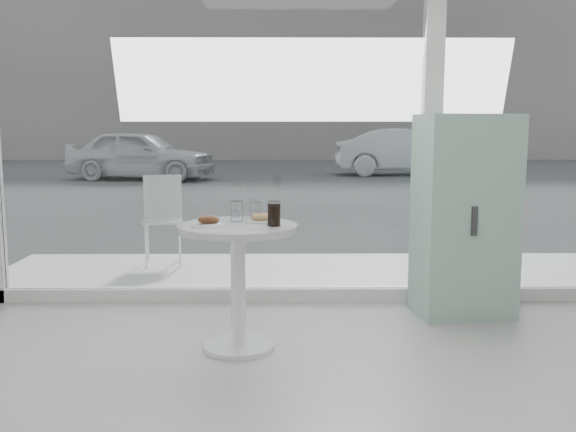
{
  "coord_description": "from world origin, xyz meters",
  "views": [
    {
      "loc": [
        -0.24,
        -1.89,
        1.35
      ],
      "look_at": [
        -0.2,
        1.7,
        0.85
      ],
      "focal_mm": 40.0,
      "sensor_mm": 36.0,
      "label": 1
    }
  ],
  "objects_px": {
    "mint_cabinet": "(465,216)",
    "car_silver": "(406,152)",
    "water_tumbler_a": "(237,212)",
    "water_tumbler_b": "(255,212)",
    "main_table": "(238,261)",
    "patio_chair": "(163,213)",
    "car_white": "(141,155)",
    "cola_glass": "(274,214)",
    "plate_fritter": "(209,222)",
    "plate_donut": "(261,219)"
  },
  "relations": [
    {
      "from": "plate_fritter",
      "to": "plate_donut",
      "type": "xyz_separation_m",
      "value": [
        0.3,
        0.16,
        -0.01
      ]
    },
    {
      "from": "car_white",
      "to": "car_silver",
      "type": "height_order",
      "value": "car_silver"
    },
    {
      "from": "car_silver",
      "to": "water_tumbler_a",
      "type": "bearing_deg",
      "value": 167.28
    },
    {
      "from": "mint_cabinet",
      "to": "plate_fritter",
      "type": "distance_m",
      "value": 1.9
    },
    {
      "from": "main_table",
      "to": "cola_glass",
      "type": "distance_m",
      "value": 0.37
    },
    {
      "from": "main_table",
      "to": "plate_fritter",
      "type": "distance_m",
      "value": 0.3
    },
    {
      "from": "car_silver",
      "to": "plate_donut",
      "type": "relative_size",
      "value": 20.1
    },
    {
      "from": "plate_fritter",
      "to": "car_white",
      "type": "bearing_deg",
      "value": 103.95
    },
    {
      "from": "car_silver",
      "to": "water_tumbler_a",
      "type": "height_order",
      "value": "car_silver"
    },
    {
      "from": "main_table",
      "to": "patio_chair",
      "type": "bearing_deg",
      "value": 110.81
    },
    {
      "from": "patio_chair",
      "to": "plate_donut",
      "type": "distance_m",
      "value": 2.43
    },
    {
      "from": "plate_fritter",
      "to": "plate_donut",
      "type": "relative_size",
      "value": 1.04
    },
    {
      "from": "mint_cabinet",
      "to": "car_silver",
      "type": "xyz_separation_m",
      "value": [
        2.14,
        13.26,
        -0.07
      ]
    },
    {
      "from": "mint_cabinet",
      "to": "plate_fritter",
      "type": "xyz_separation_m",
      "value": [
        -1.73,
        -0.77,
        0.08
      ]
    },
    {
      "from": "main_table",
      "to": "patio_chair",
      "type": "distance_m",
      "value": 2.45
    },
    {
      "from": "cola_glass",
      "to": "main_table",
      "type": "bearing_deg",
      "value": 166.18
    },
    {
      "from": "plate_donut",
      "to": "cola_glass",
      "type": "bearing_deg",
      "value": -61.89
    },
    {
      "from": "mint_cabinet",
      "to": "car_silver",
      "type": "height_order",
      "value": "mint_cabinet"
    },
    {
      "from": "car_white",
      "to": "patio_chair",
      "type": "bearing_deg",
      "value": -154.64
    },
    {
      "from": "patio_chair",
      "to": "mint_cabinet",
      "type": "bearing_deg",
      "value": -41.94
    },
    {
      "from": "car_white",
      "to": "plate_fritter",
      "type": "distance_m",
      "value": 13.03
    },
    {
      "from": "car_silver",
      "to": "water_tumbler_b",
      "type": "height_order",
      "value": "car_silver"
    },
    {
      "from": "main_table",
      "to": "patio_chair",
      "type": "xyz_separation_m",
      "value": [
        -0.87,
        2.29,
        -0.02
      ]
    },
    {
      "from": "mint_cabinet",
      "to": "water_tumbler_a",
      "type": "relative_size",
      "value": 11.45
    },
    {
      "from": "car_white",
      "to": "car_silver",
      "type": "xyz_separation_m",
      "value": [
        7.02,
        1.39,
        0.01
      ]
    },
    {
      "from": "plate_fritter",
      "to": "mint_cabinet",
      "type": "bearing_deg",
      "value": 23.87
    },
    {
      "from": "water_tumbler_a",
      "to": "water_tumbler_b",
      "type": "relative_size",
      "value": 1.07
    },
    {
      "from": "car_white",
      "to": "water_tumbler_b",
      "type": "xyz_separation_m",
      "value": [
        3.41,
        -12.43,
        0.18
      ]
    },
    {
      "from": "mint_cabinet",
      "to": "cola_glass",
      "type": "relative_size",
      "value": 9.82
    },
    {
      "from": "water_tumbler_a",
      "to": "mint_cabinet",
      "type": "bearing_deg",
      "value": 20.0
    },
    {
      "from": "plate_donut",
      "to": "water_tumbler_a",
      "type": "relative_size",
      "value": 1.55
    },
    {
      "from": "car_white",
      "to": "cola_glass",
      "type": "distance_m",
      "value": 13.13
    },
    {
      "from": "car_white",
      "to": "plate_fritter",
      "type": "relative_size",
      "value": 18.44
    },
    {
      "from": "mint_cabinet",
      "to": "car_silver",
      "type": "relative_size",
      "value": 0.37
    },
    {
      "from": "mint_cabinet",
      "to": "patio_chair",
      "type": "bearing_deg",
      "value": 139.38
    },
    {
      "from": "main_table",
      "to": "car_white",
      "type": "bearing_deg",
      "value": 104.72
    },
    {
      "from": "cola_glass",
      "to": "mint_cabinet",
      "type": "bearing_deg",
      "value": 29.6
    },
    {
      "from": "main_table",
      "to": "car_silver",
      "type": "relative_size",
      "value": 0.2
    },
    {
      "from": "patio_chair",
      "to": "water_tumbler_a",
      "type": "bearing_deg",
      "value": -77.31
    },
    {
      "from": "patio_chair",
      "to": "plate_donut",
      "type": "height_order",
      "value": "patio_chair"
    },
    {
      "from": "car_silver",
      "to": "water_tumbler_a",
      "type": "distance_m",
      "value": 14.33
    },
    {
      "from": "mint_cabinet",
      "to": "car_white",
      "type": "height_order",
      "value": "mint_cabinet"
    },
    {
      "from": "water_tumbler_b",
      "to": "car_silver",
      "type": "bearing_deg",
      "value": 75.37
    },
    {
      "from": "water_tumbler_b",
      "to": "cola_glass",
      "type": "height_order",
      "value": "cola_glass"
    },
    {
      "from": "main_table",
      "to": "water_tumbler_a",
      "type": "relative_size",
      "value": 6.13
    },
    {
      "from": "main_table",
      "to": "water_tumbler_b",
      "type": "relative_size",
      "value": 6.54
    },
    {
      "from": "patio_chair",
      "to": "water_tumbler_b",
      "type": "height_order",
      "value": "same"
    },
    {
      "from": "main_table",
      "to": "patio_chair",
      "type": "relative_size",
      "value": 0.92
    },
    {
      "from": "main_table",
      "to": "mint_cabinet",
      "type": "relative_size",
      "value": 0.54
    },
    {
      "from": "plate_donut",
      "to": "water_tumbler_b",
      "type": "distance_m",
      "value": 0.07
    }
  ]
}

